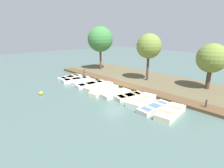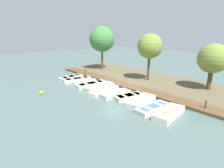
# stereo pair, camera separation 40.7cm
# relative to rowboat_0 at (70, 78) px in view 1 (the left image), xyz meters

# --- Properties ---
(ground_plane) EXTENTS (80.00, 80.00, 0.00)m
(ground_plane) POSITION_rel_rowboat_0_xyz_m (-1.25, 6.43, -0.17)
(ground_plane) COLOR #4C6660
(shore_bank) EXTENTS (8.00, 24.00, 0.16)m
(shore_bank) POSITION_rel_rowboat_0_xyz_m (-6.25, 6.43, -0.10)
(shore_bank) COLOR brown
(shore_bank) RESTS_ON ground_plane
(dock_walkway) EXTENTS (1.43, 23.06, 0.24)m
(dock_walkway) POSITION_rel_rowboat_0_xyz_m (-2.61, 6.43, -0.05)
(dock_walkway) COLOR brown
(dock_walkway) RESTS_ON ground_plane
(rowboat_0) EXTENTS (3.02, 1.50, 0.35)m
(rowboat_0) POSITION_rel_rowboat_0_xyz_m (0.00, 0.00, 0.00)
(rowboat_0) COLOR silver
(rowboat_0) RESTS_ON ground_plane
(rowboat_1) EXTENTS (3.35, 1.64, 0.39)m
(rowboat_1) POSITION_rel_rowboat_0_xyz_m (0.07, 1.47, 0.02)
(rowboat_1) COLOR silver
(rowboat_1) RESTS_ON ground_plane
(rowboat_2) EXTENTS (2.78, 1.51, 0.36)m
(rowboat_2) POSITION_rel_rowboat_0_xyz_m (-0.05, 2.85, 0.00)
(rowboat_2) COLOR silver
(rowboat_2) RESTS_ON ground_plane
(rowboat_3) EXTENTS (3.43, 1.37, 0.34)m
(rowboat_3) POSITION_rel_rowboat_0_xyz_m (-0.11, 4.05, -0.01)
(rowboat_3) COLOR silver
(rowboat_3) RESTS_ON ground_plane
(rowboat_4) EXTENTS (3.30, 1.11, 0.42)m
(rowboat_4) POSITION_rel_rowboat_0_xyz_m (-0.11, 5.44, 0.03)
(rowboat_4) COLOR beige
(rowboat_4) RESTS_ON ground_plane
(rowboat_5) EXTENTS (3.60, 1.57, 0.37)m
(rowboat_5) POSITION_rel_rowboat_0_xyz_m (0.23, 6.64, 0.01)
(rowboat_5) COLOR beige
(rowboat_5) RESTS_ON ground_plane
(rowboat_6) EXTENTS (2.96, 1.23, 0.37)m
(rowboat_6) POSITION_rel_rowboat_0_xyz_m (0.06, 8.08, 0.01)
(rowboat_6) COLOR beige
(rowboat_6) RESTS_ON ground_plane
(rowboat_7) EXTENTS (2.79, 1.59, 0.35)m
(rowboat_7) POSITION_rel_rowboat_0_xyz_m (-0.33, 9.35, -0.00)
(rowboat_7) COLOR beige
(rowboat_7) RESTS_ON ground_plane
(rowboat_8) EXTENTS (3.14, 1.65, 0.44)m
(rowboat_8) POSITION_rel_rowboat_0_xyz_m (-0.22, 10.76, 0.04)
(rowboat_8) COLOR silver
(rowboat_8) RESTS_ON ground_plane
(rowboat_9) EXTENTS (2.99, 1.22, 0.36)m
(rowboat_9) POSITION_rel_rowboat_0_xyz_m (0.15, 12.20, 0.00)
(rowboat_9) COLOR beige
(rowboat_9) RESTS_ON ground_plane
(rowboat_10) EXTENTS (3.03, 1.40, 0.44)m
(rowboat_10) POSITION_rel_rowboat_0_xyz_m (0.09, 13.47, 0.04)
(rowboat_10) COLOR beige
(rowboat_10) RESTS_ON ground_plane
(mooring_post_near) EXTENTS (0.12, 0.12, 0.87)m
(mooring_post_near) POSITION_rel_rowboat_0_xyz_m (-2.49, -0.58, 0.26)
(mooring_post_near) COLOR #47382D
(mooring_post_near) RESTS_ON ground_plane
(mooring_post_far) EXTENTS (0.12, 0.12, 0.87)m
(mooring_post_far) POSITION_rel_rowboat_0_xyz_m (-2.49, 14.84, 0.26)
(mooring_post_far) COLOR #47382D
(mooring_post_far) RESTS_ON ground_plane
(buoy) EXTENTS (0.33, 0.33, 0.33)m
(buoy) POSITION_rel_rowboat_0_xyz_m (4.95, 3.27, -0.01)
(buoy) COLOR yellow
(buoy) RESTS_ON ground_plane
(park_tree_far_left) EXTENTS (3.63, 3.63, 6.39)m
(park_tree_far_left) POSITION_rel_rowboat_0_xyz_m (-6.05, -1.38, 4.38)
(park_tree_far_left) COLOR brown
(park_tree_far_left) RESTS_ON ground_plane
(park_tree_left) EXTENTS (2.76, 2.76, 5.43)m
(park_tree_left) POSITION_rel_rowboat_0_xyz_m (-6.01, 7.12, 3.85)
(park_tree_left) COLOR #4C3828
(park_tree_left) RESTS_ON ground_plane
(park_tree_center) EXTENTS (2.77, 2.77, 4.57)m
(park_tree_center) POSITION_rel_rowboat_0_xyz_m (-7.55, 13.19, 2.97)
(park_tree_center) COLOR #4C3828
(park_tree_center) RESTS_ON ground_plane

